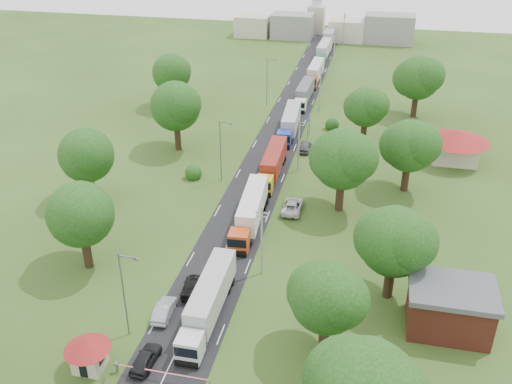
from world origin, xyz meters
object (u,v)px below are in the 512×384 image
(guard_booth, at_px, (88,350))
(car_lane_mid, at_px, (164,310))
(truck_0, at_px, (209,300))
(car_lane_front, at_px, (146,359))
(info_sign, at_px, (309,122))
(boom_barrier, at_px, (148,371))

(guard_booth, distance_m, car_lane_mid, 9.62)
(truck_0, xyz_separation_m, car_lane_front, (-3.90, -7.88, -1.40))
(info_sign, distance_m, truck_0, 50.75)
(boom_barrier, bearing_deg, car_lane_front, 120.09)
(info_sign, bearing_deg, guard_booth, -101.68)
(guard_booth, bearing_deg, car_lane_front, 16.80)
(truck_0, bearing_deg, car_lane_front, -116.35)
(boom_barrier, bearing_deg, guard_booth, -179.99)
(car_lane_mid, bearing_deg, car_lane_front, 93.02)
(guard_booth, bearing_deg, info_sign, 78.32)
(guard_booth, relative_size, car_lane_mid, 0.96)
(boom_barrier, xyz_separation_m, truck_0, (3.03, 9.38, 1.27))
(car_lane_front, relative_size, car_lane_mid, 0.97)
(info_sign, bearing_deg, car_lane_mid, -99.05)
(car_lane_mid, bearing_deg, guard_booth, 60.56)
(boom_barrier, xyz_separation_m, car_lane_front, (-0.87, 1.50, -0.13))
(car_lane_front, bearing_deg, info_sign, -94.82)
(info_sign, height_order, car_lane_mid, info_sign)
(boom_barrier, xyz_separation_m, guard_booth, (-5.84, -0.00, 1.27))
(truck_0, bearing_deg, car_lane_mid, -169.74)
(car_lane_front, bearing_deg, guard_booth, 19.21)
(guard_booth, distance_m, info_sign, 61.27)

